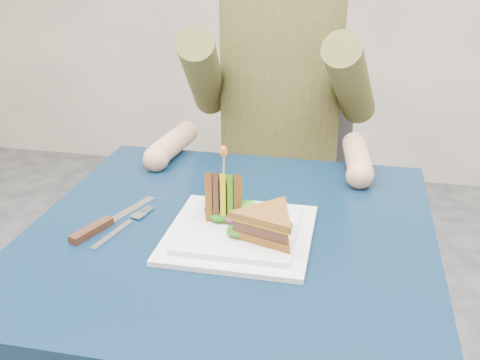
% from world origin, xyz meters
% --- Properties ---
extents(table, '(0.75, 0.75, 0.73)m').
position_xyz_m(table, '(0.00, 0.00, 0.65)').
color(table, black).
rests_on(table, ground).
extents(chair, '(0.42, 0.40, 0.93)m').
position_xyz_m(chair, '(0.00, 0.73, 0.54)').
color(chair, '#47474C').
rests_on(chair, ground).
extents(diner, '(0.54, 0.59, 0.74)m').
position_xyz_m(diner, '(-0.00, 0.62, 0.91)').
color(diner, '#4F4D24').
rests_on(diner, chair).
extents(plate, '(0.26, 0.26, 0.02)m').
position_xyz_m(plate, '(0.02, -0.02, 0.74)').
color(plate, white).
rests_on(plate, table).
extents(sandwich_flat, '(0.17, 0.17, 0.05)m').
position_xyz_m(sandwich_flat, '(0.08, -0.05, 0.78)').
color(sandwich_flat, brown).
rests_on(sandwich_flat, plate).
extents(sandwich_upright, '(0.09, 0.15, 0.15)m').
position_xyz_m(sandwich_upright, '(-0.02, 0.02, 0.78)').
color(sandwich_upright, brown).
rests_on(sandwich_upright, plate).
extents(fork, '(0.06, 0.18, 0.01)m').
position_xyz_m(fork, '(-0.20, -0.04, 0.73)').
color(fork, silver).
rests_on(fork, table).
extents(knife, '(0.09, 0.22, 0.02)m').
position_xyz_m(knife, '(-0.24, -0.05, 0.74)').
color(knife, silver).
rests_on(knife, table).
extents(toothpick, '(0.01, 0.01, 0.06)m').
position_xyz_m(toothpick, '(-0.02, 0.02, 0.85)').
color(toothpick, tan).
rests_on(toothpick, sandwich_upright).
extents(toothpick_frill, '(0.01, 0.01, 0.02)m').
position_xyz_m(toothpick_frill, '(-0.02, 0.02, 0.88)').
color(toothpick_frill, orange).
rests_on(toothpick_frill, sandwich_upright).
extents(lettuce_spill, '(0.15, 0.13, 0.02)m').
position_xyz_m(lettuce_spill, '(0.03, -0.01, 0.76)').
color(lettuce_spill, '#337A14').
rests_on(lettuce_spill, plate).
extents(onion_ring, '(0.04, 0.04, 0.02)m').
position_xyz_m(onion_ring, '(0.04, -0.02, 0.77)').
color(onion_ring, '#9E4C7A').
rests_on(onion_ring, plate).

